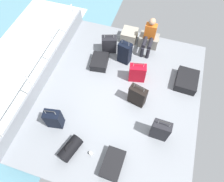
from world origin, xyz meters
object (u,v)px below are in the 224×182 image
object	(u,v)px
cargo_crate_0	(129,35)
cargo_crate_1	(149,40)
suitcase_3	(137,96)
suitcase_1	(109,44)
suitcase_7	(160,130)
passenger_seated	(149,35)
suitcase_0	(137,73)
paper_cup	(91,153)
suitcase_4	(100,62)
duffel_bag	(70,148)
suitcase_2	(125,53)
suitcase_6	(186,81)
suitcase_5	(54,119)
suitcase_8	(113,164)

from	to	relation	value
cargo_crate_0	cargo_crate_1	xyz separation A→B (m)	(0.66, -0.05, 0.01)
suitcase_3	suitcase_1	bearing A→B (deg)	129.31
suitcase_7	passenger_seated	bearing A→B (deg)	107.92
suitcase_0	paper_cup	world-z (taller)	suitcase_0
suitcase_4	suitcase_7	size ratio (longest dim) A/B	0.81
duffel_bag	suitcase_2	bearing A→B (deg)	81.63
cargo_crate_1	suitcase_0	xyz separation A→B (m)	(-0.03, -1.46, 0.11)
cargo_crate_1	paper_cup	world-z (taller)	cargo_crate_1
paper_cup	suitcase_0	bearing A→B (deg)	78.38
cargo_crate_0	suitcase_6	world-z (taller)	cargo_crate_0
suitcase_7	paper_cup	size ratio (longest dim) A/B	8.34
suitcase_3	suitcase_2	bearing A→B (deg)	118.76
suitcase_2	suitcase_5	world-z (taller)	suitcase_2
suitcase_1	suitcase_6	xyz separation A→B (m)	(2.50, -0.54, -0.15)
suitcase_4	duffel_bag	distance (m)	2.71
suitcase_6	cargo_crate_1	bearing A→B (deg)	139.33
suitcase_4	suitcase_6	bearing A→B (deg)	2.00
suitcase_4	paper_cup	size ratio (longest dim) A/B	6.78
suitcase_8	passenger_seated	bearing A→B (deg)	90.61
suitcase_2	paper_cup	size ratio (longest dim) A/B	8.61
cargo_crate_1	suitcase_2	world-z (taller)	suitcase_2
suitcase_1	suitcase_4	distance (m)	0.66
suitcase_1	suitcase_0	bearing A→B (deg)	-36.79
suitcase_8	suitcase_3	bearing A→B (deg)	86.42
passenger_seated	suitcase_6	size ratio (longest dim) A/B	1.40
suitcase_0	suitcase_4	xyz separation A→B (m)	(-1.21, 0.19, -0.17)
cargo_crate_1	suitcase_6	size ratio (longest dim) A/B	0.83
cargo_crate_1	suitcase_8	size ratio (longest dim) A/B	0.90
cargo_crate_1	suitcase_7	xyz separation A→B (m)	(0.90, -2.96, 0.15)
suitcase_6	paper_cup	distance (m)	3.33
cargo_crate_0	suitcase_8	distance (m)	4.10
suitcase_5	suitcase_6	distance (m)	3.79
cargo_crate_0	paper_cup	distance (m)	3.96
paper_cup	suitcase_8	bearing A→B (deg)	-8.38
passenger_seated	suitcase_4	distance (m)	1.70
suitcase_5	paper_cup	xyz separation A→B (m)	(1.12, -0.45, -0.26)
suitcase_0	suitcase_7	bearing A→B (deg)	-58.30
suitcase_3	cargo_crate_1	bearing A→B (deg)	93.96
suitcase_0	duffel_bag	xyz separation A→B (m)	(-0.98, -2.51, -0.14)
suitcase_1	suitcase_6	world-z (taller)	suitcase_1
suitcase_3	suitcase_4	world-z (taller)	suitcase_3
cargo_crate_0	suitcase_2	bearing A→B (deg)	-84.34
suitcase_5	cargo_crate_0	bearing A→B (deg)	74.10
cargo_crate_1	suitcase_7	distance (m)	3.10
suitcase_2	suitcase_8	size ratio (longest dim) A/B	1.21
cargo_crate_0	suitcase_6	bearing A→B (deg)	-31.12
suitcase_7	paper_cup	xyz separation A→B (m)	(-1.43, -0.94, -0.29)
suitcase_8	paper_cup	size ratio (longest dim) A/B	7.13
suitcase_2	cargo_crate_0	bearing A→B (deg)	95.66
paper_cup	suitcase_1	bearing A→B (deg)	100.33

